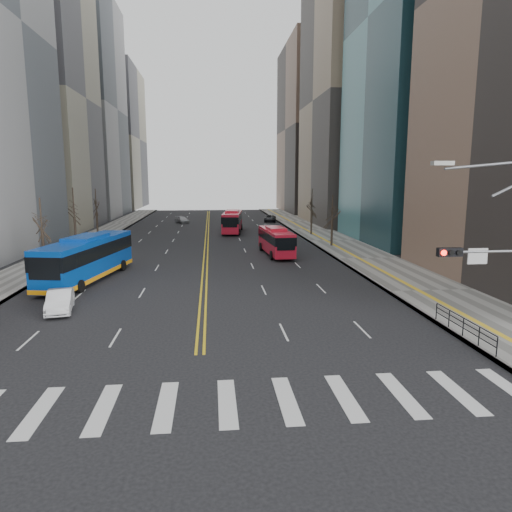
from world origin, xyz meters
TOP-DOWN VIEW (x-y plane):
  - ground at (0.00, 0.00)m, footprint 220.00×220.00m
  - sidewalk_right at (17.50, 45.00)m, footprint 7.00×130.00m
  - sidewalk_left at (-16.50, 45.00)m, footprint 5.00×130.00m
  - crosswalk at (0.00, 0.00)m, footprint 26.70×4.00m
  - centerline at (0.00, 55.00)m, footprint 0.55×100.00m
  - office_towers at (0.12, 68.51)m, footprint 83.00×134.00m
  - signal_mast at (13.77, 2.00)m, footprint 5.37×0.37m
  - pedestrian_railing at (14.30, 6.00)m, footprint 0.06×6.06m
  - street_trees at (-7.18, 34.55)m, footprint 35.20×47.20m
  - blue_bus at (-9.94, 22.96)m, footprint 5.34×13.69m
  - red_bus_near at (7.99, 34.36)m, footprint 3.07×10.10m
  - red_bus_far at (4.08, 56.73)m, footprint 3.91×11.57m
  - car_white at (-9.33, 13.49)m, footprint 2.35×4.51m
  - car_dark_mid at (9.67, 55.73)m, footprint 1.70×4.14m
  - car_silver at (-4.98, 73.39)m, footprint 3.29×4.58m
  - car_dark_far at (12.50, 74.37)m, footprint 3.01×5.17m

SIDE VIEW (x-z plane):
  - ground at x=0.00m, z-range 0.00..0.00m
  - crosswalk at x=0.00m, z-range 0.00..0.01m
  - centerline at x=0.00m, z-range 0.00..0.01m
  - sidewalk_right at x=17.50m, z-range 0.00..0.15m
  - sidewalk_left at x=-16.50m, z-range 0.00..0.15m
  - car_silver at x=-4.98m, z-range 0.00..1.23m
  - car_dark_far at x=12.50m, z-range 0.00..1.35m
  - car_dark_mid at x=9.67m, z-range 0.00..1.40m
  - car_white at x=-9.33m, z-range 0.00..1.42m
  - pedestrian_railing at x=14.30m, z-range 0.31..1.33m
  - red_bus_near at x=7.99m, z-range 0.19..3.38m
  - red_bus_far at x=4.08m, z-range 0.20..3.80m
  - blue_bus at x=-9.94m, z-range 0.10..3.96m
  - signal_mast at x=13.77m, z-range 0.16..9.55m
  - street_trees at x=-7.18m, z-range 1.07..8.67m
  - office_towers at x=0.12m, z-range -5.08..52.92m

